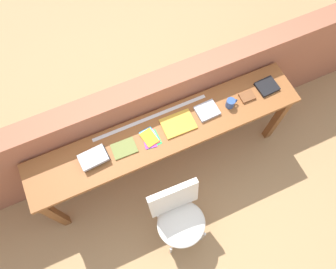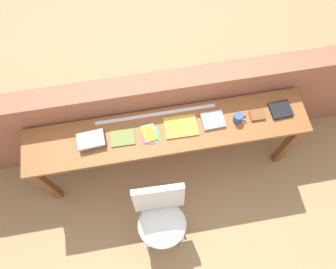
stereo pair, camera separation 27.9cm
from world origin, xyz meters
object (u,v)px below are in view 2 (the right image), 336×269
Objects in this scene: book_stack_leftmost at (92,140)px; book_repair_rightmost at (281,110)px; chair_white_moulded at (161,216)px; leather_journal_brown at (257,115)px; mug at (238,118)px; pamphlet_pile_colourful at (150,134)px; magazine_cycling at (123,138)px; book_open_centre at (181,126)px.

book_stack_leftmost is 1.67m from book_repair_rightmost.
leather_journal_brown is (0.98, 0.65, 0.37)m from chair_white_moulded.
chair_white_moulded is 1.09m from mug.
book_stack_leftmost reaches higher than pamphlet_pile_colourful.
book_repair_rightmost is at bearing 29.28° from chair_white_moulded.
mug is (1.01, -0.00, 0.04)m from magazine_cycling.
book_open_centre is (0.77, 0.01, -0.02)m from book_stack_leftmost.
book_stack_leftmost reaches higher than book_open_centre.
mug is 0.40m from book_repair_rightmost.
book_open_centre is (0.51, 0.02, 0.00)m from magazine_cycling.
pamphlet_pile_colourful is (0.49, -0.02, -0.03)m from book_stack_leftmost.
leather_journal_brown reaches higher than magazine_cycling.
book_repair_rightmost is at bearing 1.56° from pamphlet_pile_colourful.
chair_white_moulded is 6.86× the size of leather_journal_brown.
chair_white_moulded is 0.90m from book_stack_leftmost.
leather_journal_brown reaches higher than book_open_centre.
book_open_centre is at bearing 3.55° from magazine_cycling.
mug is 0.60× the size of book_repair_rightmost.
pamphlet_pile_colourful is 1.52× the size of leather_journal_brown.
magazine_cycling is 0.72× the size of book_open_centre.
pamphlet_pile_colourful is 0.69× the size of book_open_centre.
mug reaches higher than pamphlet_pile_colourful.
magazine_cycling is 0.51m from book_open_centre.
book_repair_rightmost is (0.22, 0.02, 0.00)m from leather_journal_brown.
mug reaches higher than magazine_cycling.
book_open_centre is 0.50m from mug.
book_repair_rightmost is at bearing 0.53° from book_stack_leftmost.
leather_journal_brown is 0.71× the size of book_repair_rightmost.
pamphlet_pile_colourful is at bearing -174.05° from book_open_centre.
book_stack_leftmost is 2.21× the size of mug.
book_stack_leftmost is 1.45m from leather_journal_brown.
mug is (0.79, 0.64, 0.40)m from chair_white_moulded.
magazine_cycling is 1.87× the size of mug.
pamphlet_pile_colourful is 0.96m from leather_journal_brown.
mug is (1.27, -0.01, 0.01)m from book_stack_leftmost.
book_repair_rightmost reaches higher than leather_journal_brown.
magazine_cycling is (0.26, -0.01, -0.03)m from book_stack_leftmost.
book_stack_leftmost is at bearing 178.05° from pamphlet_pile_colourful.
book_open_centre is at bearing 0.56° from book_stack_leftmost.
chair_white_moulded is 0.73m from pamphlet_pile_colourful.
book_stack_leftmost is at bearing 178.56° from magazine_cycling.
book_repair_rightmost is (1.18, 0.03, 0.01)m from pamphlet_pile_colourful.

